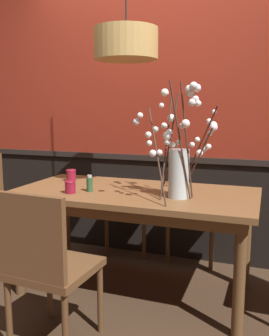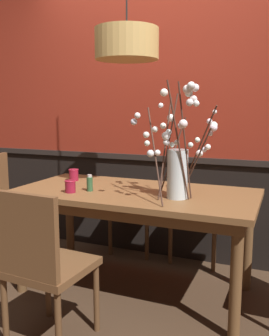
{
  "view_description": "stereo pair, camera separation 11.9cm",
  "coord_description": "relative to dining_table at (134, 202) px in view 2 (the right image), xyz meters",
  "views": [
    {
      "loc": [
        0.88,
        -2.44,
        1.34
      ],
      "look_at": [
        0.0,
        0.0,
        0.93
      ],
      "focal_mm": 39.46,
      "sensor_mm": 36.0,
      "label": 1
    },
    {
      "loc": [
        1.0,
        -2.39,
        1.34
      ],
      "look_at": [
        0.0,
        0.0,
        0.93
      ],
      "focal_mm": 39.46,
      "sensor_mm": 36.0,
      "label": 2
    }
  ],
  "objects": [
    {
      "name": "ground_plane",
      "position": [
        0.0,
        0.0,
        -0.68
      ],
      "size": [
        24.0,
        24.0,
        0.0
      ],
      "primitive_type": "plane",
      "color": "#422D1E"
    },
    {
      "name": "back_wall",
      "position": [
        0.0,
        0.78,
        0.7
      ],
      "size": [
        4.9,
        0.14,
        2.78
      ],
      "color": "black",
      "rests_on": "ground"
    },
    {
      "name": "dining_table",
      "position": [
        0.0,
        0.0,
        0.0
      ],
      "size": [
        1.72,
        0.85,
        0.76
      ],
      "color": "brown",
      "rests_on": "ground"
    },
    {
      "name": "chair_head_west_end",
      "position": [
        -1.23,
        0.01,
        -0.14
      ],
      "size": [
        0.43,
        0.47,
        0.96
      ],
      "color": "brown",
      "rests_on": "ground"
    },
    {
      "name": "chair_near_side_left",
      "position": [
        -0.22,
        -0.81,
        -0.16
      ],
      "size": [
        0.45,
        0.45,
        0.92
      ],
      "color": "brown",
      "rests_on": "ground"
    },
    {
      "name": "chair_far_side_right",
      "position": [
        0.3,
        0.82,
        -0.13
      ],
      "size": [
        0.46,
        0.45,
        0.99
      ],
      "color": "brown",
      "rests_on": "ground"
    },
    {
      "name": "chair_far_side_left",
      "position": [
        -0.3,
        0.82,
        -0.14
      ],
      "size": [
        0.44,
        0.46,
        0.96
      ],
      "color": "brown",
      "rests_on": "ground"
    },
    {
      "name": "vase_with_blossoms",
      "position": [
        0.35,
        -0.1,
        0.34
      ],
      "size": [
        0.48,
        0.55,
        0.75
      ],
      "color": "silver",
      "rests_on": "dining_table"
    },
    {
      "name": "candle_holder_nearer_center",
      "position": [
        -0.39,
        -0.23,
        0.13
      ],
      "size": [
        0.08,
        0.08,
        0.09
      ],
      "color": "maroon",
      "rests_on": "dining_table"
    },
    {
      "name": "candle_holder_nearer_edge",
      "position": [
        -0.61,
        0.16,
        0.13
      ],
      "size": [
        0.08,
        0.08,
        0.1
      ],
      "color": "maroon",
      "rests_on": "dining_table"
    },
    {
      "name": "condiment_bottle",
      "position": [
        -0.29,
        -0.13,
        0.14
      ],
      "size": [
        0.04,
        0.04,
        0.12
      ],
      "color": "#2D5633",
      "rests_on": "dining_table"
    },
    {
      "name": "pendant_lamp",
      "position": [
        -0.09,
        0.07,
        1.12
      ],
      "size": [
        0.45,
        0.45,
        1.09
      ],
      "color": "tan"
    }
  ]
}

